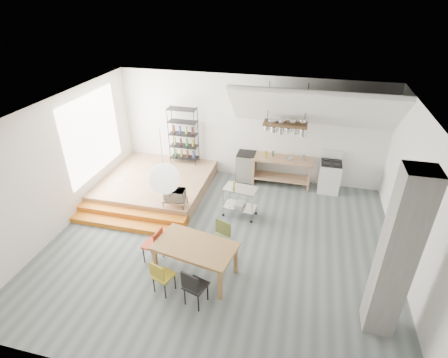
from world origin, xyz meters
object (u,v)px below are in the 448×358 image
(dining_table, at_px, (195,249))
(rolling_cart, at_px, (240,198))
(stove, at_px, (329,176))
(mini_fridge, at_px, (246,167))

(dining_table, distance_m, rolling_cart, 2.39)
(stove, relative_size, dining_table, 0.66)
(rolling_cart, height_order, mini_fridge, mini_fridge)
(dining_table, bearing_deg, rolling_cart, 89.27)
(rolling_cart, xyz_separation_m, mini_fridge, (-0.21, 1.95, -0.09))
(stove, distance_m, dining_table, 5.06)
(stove, xyz_separation_m, rolling_cart, (-2.29, -1.90, 0.07))
(stove, xyz_separation_m, dining_table, (-2.75, -4.24, 0.22))
(rolling_cart, distance_m, mini_fridge, 1.96)
(dining_table, bearing_deg, stove, 67.50)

